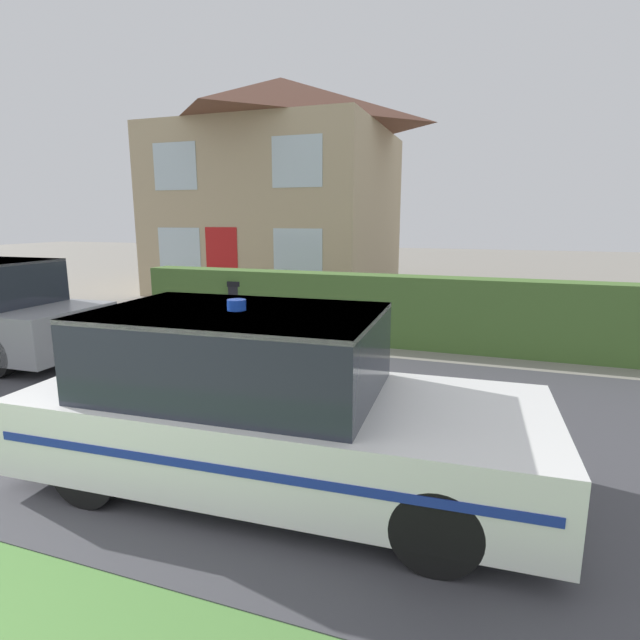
# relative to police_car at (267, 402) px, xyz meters

# --- Properties ---
(road_strip) EXTENTS (28.00, 5.82, 0.01)m
(road_strip) POSITION_rel_police_car_xyz_m (-1.22, 1.45, -0.74)
(road_strip) COLOR #424247
(road_strip) RESTS_ON ground
(garden_hedge) EXTENTS (10.42, 0.56, 1.31)m
(garden_hedge) POSITION_rel_police_car_xyz_m (0.14, 5.30, -0.09)
(garden_hedge) COLOR #4C7233
(garden_hedge) RESTS_ON ground
(police_car) EXTENTS (4.56, 1.97, 1.64)m
(police_car) POSITION_rel_police_car_xyz_m (0.00, 0.00, 0.00)
(police_car) COLOR black
(police_car) RESTS_ON road_strip
(house_left) EXTENTS (7.08, 6.94, 6.77)m
(house_left) POSITION_rel_police_car_xyz_m (-5.04, 12.02, 2.70)
(house_left) COLOR tan
(house_left) RESTS_ON ground
(wheelie_bin) EXTENTS (0.86, 0.86, 1.10)m
(wheelie_bin) POSITION_rel_police_car_xyz_m (-3.00, 5.36, -0.19)
(wheelie_bin) COLOR black
(wheelie_bin) RESTS_ON ground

